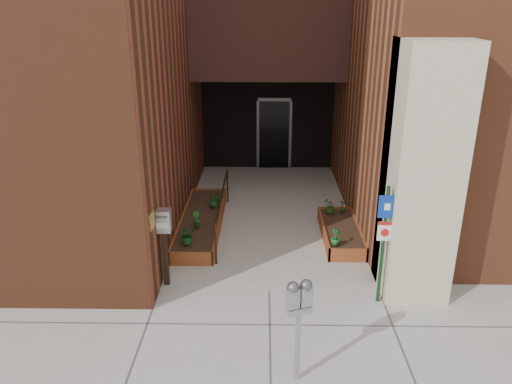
{
  "coord_description": "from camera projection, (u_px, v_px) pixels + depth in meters",
  "views": [
    {
      "loc": [
        -0.11,
        -7.79,
        4.93
      ],
      "look_at": [
        -0.27,
        1.8,
        1.24
      ],
      "focal_mm": 35.0,
      "sensor_mm": 36.0,
      "label": 1
    }
  ],
  "objects": [
    {
      "name": "sign_post",
      "position": [
        384.0,
        233.0,
        8.27
      ],
      "size": [
        0.29,
        0.07,
        2.15
      ],
      "color": "#133417",
      "rests_on": "ground"
    },
    {
      "name": "shrub_left_d",
      "position": [
        217.0,
        195.0,
        12.24
      ],
      "size": [
        0.21,
        0.21,
        0.36
      ],
      "primitive_type": "imported",
      "rotation": [
        0.0,
        0.0,
        4.82
      ],
      "color": "#1E4E16",
      "rests_on": "planter_left"
    },
    {
      "name": "shrub_left_c",
      "position": [
        213.0,
        200.0,
        11.94
      ],
      "size": [
        0.24,
        0.24,
        0.34
      ],
      "primitive_type": "imported",
      "rotation": [
        0.0,
        0.0,
        3.45
      ],
      "color": "#17531D",
      "rests_on": "planter_left"
    },
    {
      "name": "shrub_right_b",
      "position": [
        342.0,
        206.0,
        11.63
      ],
      "size": [
        0.22,
        0.22,
        0.3
      ],
      "primitive_type": "imported",
      "rotation": [
        0.0,
        0.0,
        2.37
      ],
      "color": "#1F4F16",
      "rests_on": "planter_right"
    },
    {
      "name": "planter_right",
      "position": [
        341.0,
        233.0,
        11.02
      ],
      "size": [
        0.8,
        2.2,
        0.3
      ],
      "color": "brown",
      "rests_on": "ground"
    },
    {
      "name": "ground",
      "position": [
        269.0,
        291.0,
        9.04
      ],
      "size": [
        80.0,
        80.0,
        0.0
      ],
      "primitive_type": "plane",
      "color": "#9E9991",
      "rests_on": "ground"
    },
    {
      "name": "shrub_right_a",
      "position": [
        336.0,
        237.0,
        10.07
      ],
      "size": [
        0.26,
        0.26,
        0.33
      ],
      "primitive_type": "imported",
      "rotation": [
        0.0,
        0.0,
        0.92
      ],
      "color": "#1C6221",
      "rests_on": "planter_right"
    },
    {
      "name": "shrub_left_b",
      "position": [
        196.0,
        219.0,
        10.9
      ],
      "size": [
        0.26,
        0.26,
        0.34
      ],
      "primitive_type": "imported",
      "rotation": [
        0.0,
        0.0,
        2.53
      ],
      "color": "#1E611B",
      "rests_on": "planter_left"
    },
    {
      "name": "shrub_right_c",
      "position": [
        330.0,
        207.0,
        11.6
      ],
      "size": [
        0.39,
        0.39,
        0.31
      ],
      "primitive_type": "imported",
      "rotation": [
        0.0,
        0.0,
        3.98
      ],
      "color": "#285C1A",
      "rests_on": "planter_right"
    },
    {
      "name": "handrail",
      "position": [
        222.0,
        199.0,
        11.26
      ],
      "size": [
        0.04,
        3.34,
        0.9
      ],
      "color": "black",
      "rests_on": "ground"
    },
    {
      "name": "shrub_left_a",
      "position": [
        187.0,
        234.0,
        10.12
      ],
      "size": [
        0.46,
        0.46,
        0.39
      ],
      "primitive_type": "imported",
      "rotation": [
        0.0,
        0.0,
        0.38
      ],
      "color": "#164E1B",
      "rests_on": "planter_left"
    },
    {
      "name": "payment_dropbox",
      "position": [
        163.0,
        231.0,
        8.91
      ],
      "size": [
        0.3,
        0.23,
        1.5
      ],
      "color": "black",
      "rests_on": "ground"
    },
    {
      "name": "planter_left",
      "position": [
        201.0,
        222.0,
        11.54
      ],
      "size": [
        0.9,
        3.6,
        0.3
      ],
      "color": "brown",
      "rests_on": "ground"
    },
    {
      "name": "parking_meter",
      "position": [
        299.0,
        304.0,
        6.53
      ],
      "size": [
        0.36,
        0.23,
        1.57
      ],
      "color": "#99999B",
      "rests_on": "ground"
    }
  ]
}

